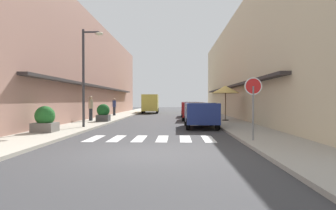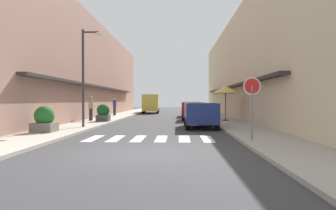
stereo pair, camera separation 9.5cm
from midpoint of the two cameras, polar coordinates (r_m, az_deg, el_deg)
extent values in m
plane|color=#38383A|center=(26.40, -0.75, -2.62)|extent=(95.54, 95.54, 0.00)
cube|color=#ADA899|center=(27.02, -10.91, -2.43)|extent=(2.52, 60.80, 0.12)
cube|color=#9E998E|center=(26.62, 9.57, -2.47)|extent=(2.52, 60.80, 0.12)
cube|color=#A87A6B|center=(29.27, -17.67, 6.24)|extent=(5.00, 41.09, 8.73)
cube|color=#332D2D|center=(28.37, -12.40, 3.26)|extent=(0.50, 28.76, 0.16)
cube|color=beige|center=(28.63, 16.80, 6.75)|extent=(5.00, 41.09, 9.11)
cube|color=#332D2D|center=(27.91, 11.31, 3.30)|extent=(0.50, 28.76, 0.16)
cube|color=silver|center=(12.99, -14.03, -6.19)|extent=(0.45, 2.20, 0.01)
cube|color=silver|center=(12.77, -9.90, -6.30)|extent=(0.45, 2.20, 0.01)
cube|color=silver|center=(12.61, -5.64, -6.38)|extent=(0.45, 2.20, 0.01)
cube|color=silver|center=(12.53, -1.30, -6.42)|extent=(0.45, 2.20, 0.01)
cube|color=silver|center=(12.51, 3.08, -6.43)|extent=(0.45, 2.20, 0.01)
cube|color=silver|center=(12.57, 7.44, -6.40)|extent=(0.45, 2.20, 0.01)
cube|color=navy|center=(17.61, 6.05, -1.46)|extent=(1.77, 4.09, 1.13)
cube|color=black|center=(17.40, 6.10, -0.48)|extent=(1.48, 2.30, 0.56)
cylinder|color=black|center=(18.94, 3.31, -3.01)|extent=(0.22, 0.64, 0.64)
cylinder|color=black|center=(19.06, 8.10, -2.99)|extent=(0.22, 0.64, 0.64)
cylinder|color=black|center=(16.25, 3.63, -3.65)|extent=(0.22, 0.64, 0.64)
cylinder|color=black|center=(16.39, 9.20, -3.62)|extent=(0.22, 0.64, 0.64)
cube|color=maroon|center=(24.49, 4.83, -0.82)|extent=(1.94, 4.33, 1.13)
cube|color=black|center=(24.27, 4.85, -0.11)|extent=(1.58, 2.45, 0.56)
cylinder|color=black|center=(25.92, 3.04, -1.98)|extent=(0.25, 0.65, 0.64)
cylinder|color=black|center=(25.93, 6.55, -1.98)|extent=(0.25, 0.65, 0.64)
cylinder|color=black|center=(23.11, 2.88, -2.32)|extent=(0.25, 0.65, 0.64)
cylinder|color=black|center=(23.13, 6.83, -2.32)|extent=(0.25, 0.65, 0.64)
cube|color=maroon|center=(30.07, 4.25, -0.51)|extent=(1.91, 4.41, 1.13)
cube|color=black|center=(29.85, 4.27, 0.06)|extent=(1.56, 2.49, 0.56)
cylinder|color=black|center=(31.53, 2.78, -1.48)|extent=(0.24, 0.65, 0.64)
cylinder|color=black|center=(31.54, 5.67, -1.48)|extent=(0.24, 0.65, 0.64)
cylinder|color=black|center=(28.66, 2.67, -1.71)|extent=(0.24, 0.65, 0.64)
cylinder|color=black|center=(28.67, 5.85, -1.71)|extent=(0.24, 0.65, 0.64)
cube|color=#D8CC4C|center=(38.56, -3.41, 0.45)|extent=(2.16, 5.47, 2.03)
cube|color=black|center=(38.29, -3.45, 1.58)|extent=(1.75, 3.09, 0.56)
cylinder|color=black|center=(40.41, -4.55, -0.97)|extent=(0.24, 0.65, 0.64)
cylinder|color=black|center=(40.32, -2.01, -0.98)|extent=(0.24, 0.65, 0.64)
cylinder|color=black|center=(36.86, -4.94, -1.15)|extent=(0.24, 0.65, 0.64)
cylinder|color=black|center=(36.76, -2.15, -1.15)|extent=(0.24, 0.65, 0.64)
cylinder|color=slate|center=(11.52, 15.61, -1.52)|extent=(0.07, 0.07, 2.00)
cylinder|color=red|center=(11.52, 15.63, 3.46)|extent=(0.64, 0.03, 0.64)
torus|color=white|center=(11.52, 15.63, 3.46)|extent=(0.65, 0.05, 0.65)
cylinder|color=#38383D|center=(17.59, -15.90, 4.92)|extent=(0.14, 0.14, 5.46)
cylinder|color=#38383D|center=(17.84, -14.52, 13.25)|extent=(0.90, 0.10, 0.10)
ellipsoid|color=beige|center=(17.70, -13.08, 13.02)|extent=(0.44, 0.28, 0.20)
cylinder|color=#262626|center=(22.67, 10.72, -2.82)|extent=(0.48, 0.48, 0.06)
cylinder|color=#4C3823|center=(22.63, 10.72, 0.01)|extent=(0.06, 0.06, 2.30)
cone|color=#D8B259|center=(22.64, 10.73, 2.93)|extent=(2.04, 2.04, 0.55)
cube|color=slate|center=(15.30, -22.46, -3.93)|extent=(1.00, 1.00, 0.43)
sphere|color=#236628|center=(15.27, -22.47, -1.91)|extent=(0.92, 0.92, 0.92)
cube|color=#4C4C4C|center=(21.93, -12.30, -2.43)|extent=(0.87, 0.87, 0.46)
sphere|color=#195623|center=(21.91, -12.30, -1.00)|extent=(0.91, 0.91, 0.91)
cylinder|color=#282B33|center=(22.87, -14.55, -1.77)|extent=(0.26, 0.26, 0.88)
cylinder|color=tan|center=(22.85, -14.56, 0.20)|extent=(0.34, 0.34, 0.70)
sphere|color=tan|center=(22.85, -14.56, 1.38)|extent=(0.24, 0.24, 0.24)
cylinder|color=#282B33|center=(30.41, -10.25, -1.17)|extent=(0.26, 0.26, 0.83)
cylinder|color=navy|center=(30.40, -10.25, 0.24)|extent=(0.34, 0.34, 0.66)
sphere|color=tan|center=(30.40, -10.25, 1.08)|extent=(0.23, 0.23, 0.23)
camera|label=1|loc=(0.05, -90.12, 0.00)|focal=32.15mm
camera|label=2|loc=(0.05, 89.88, 0.00)|focal=32.15mm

